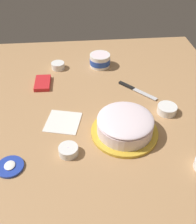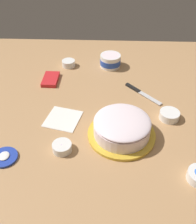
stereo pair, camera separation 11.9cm
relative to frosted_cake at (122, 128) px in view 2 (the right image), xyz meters
name	(u,v)px [view 2 (the right image)]	position (x,y,z in m)	size (l,w,h in m)	color
ground_plane	(87,109)	(-0.17, -0.16, -0.05)	(1.54, 1.54, 0.00)	tan
frosted_cake	(122,128)	(0.00, 0.00, 0.00)	(0.29, 0.29, 0.10)	gold
frosting_tub	(110,61)	(-0.58, -0.05, -0.01)	(0.12, 0.12, 0.07)	white
frosting_tub_lid	(4,157)	(0.14, -0.46, -0.04)	(0.10, 0.10, 0.02)	#233DAD
spreading_knife	(140,92)	(-0.32, 0.11, -0.04)	(0.19, 0.18, 0.01)	silver
sprinkle_bowl_orange	(69,63)	(-0.58, -0.30, -0.03)	(0.08, 0.08, 0.04)	white
sprinkle_bowl_green	(169,115)	(-0.12, 0.22, -0.03)	(0.09, 0.09, 0.04)	white
sprinkle_bowl_rainbow	(62,147)	(0.09, -0.24, -0.03)	(0.08, 0.08, 0.03)	white
candy_box_lower	(51,79)	(-0.41, -0.38, -0.04)	(0.14, 0.08, 0.02)	red
paper_napkin	(63,119)	(-0.09, -0.27, -0.04)	(0.15, 0.15, 0.01)	white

